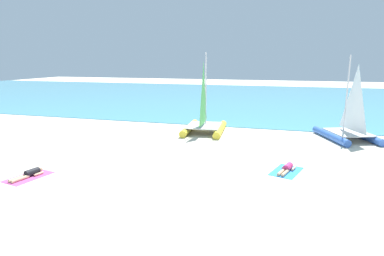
# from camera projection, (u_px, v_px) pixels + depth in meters

# --- Properties ---
(ground_plane) EXTENTS (120.00, 120.00, 0.00)m
(ground_plane) POSITION_uv_depth(u_px,v_px,m) (211.00, 131.00, 22.98)
(ground_plane) COLOR beige
(ocean_water) EXTENTS (120.00, 40.00, 0.05)m
(ocean_water) POSITION_uv_depth(u_px,v_px,m) (247.00, 97.00, 43.45)
(ocean_water) COLOR #4C9EB7
(ocean_water) RESTS_ON ground
(sailboat_yellow) EXTENTS (3.01, 4.40, 5.48)m
(sailboat_yellow) POSITION_uv_depth(u_px,v_px,m) (204.00, 121.00, 22.52)
(sailboat_yellow) COLOR yellow
(sailboat_yellow) RESTS_ON ground
(sailboat_blue) EXTENTS (3.88, 4.72, 5.29)m
(sailboat_blue) POSITION_uv_depth(u_px,v_px,m) (348.00, 127.00, 20.49)
(sailboat_blue) COLOR blue
(sailboat_blue) RESTS_ON ground
(towel_left) EXTENTS (1.43, 2.07, 0.01)m
(towel_left) POSITION_uv_depth(u_px,v_px,m) (28.00, 177.00, 14.06)
(towel_left) COLOR #D84C99
(towel_left) RESTS_ON ground
(sunbather_left) EXTENTS (0.68, 1.56, 0.30)m
(sunbather_left) POSITION_uv_depth(u_px,v_px,m) (30.00, 174.00, 14.09)
(sunbather_left) COLOR black
(sunbather_left) RESTS_ON towel_left
(towel_right) EXTENTS (1.62, 2.14, 0.01)m
(towel_right) POSITION_uv_depth(u_px,v_px,m) (286.00, 171.00, 14.78)
(towel_right) COLOR #338CD8
(towel_right) RESTS_ON ground
(sunbather_right) EXTENTS (0.83, 1.54, 0.30)m
(sunbather_right) POSITION_uv_depth(u_px,v_px,m) (287.00, 168.00, 14.80)
(sunbather_right) COLOR #D83372
(sunbather_right) RESTS_ON towel_right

